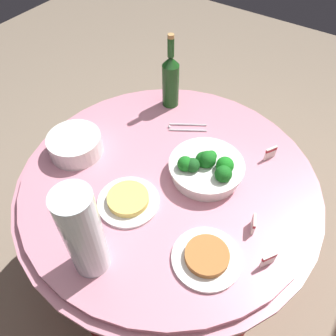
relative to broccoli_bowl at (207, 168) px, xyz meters
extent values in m
plane|color=gray|center=(0.09, -0.11, -0.78)|extent=(6.00, 6.00, 0.00)
cylinder|color=maroon|center=(0.09, -0.11, -0.44)|extent=(1.01, 1.01, 0.69)
cylinder|color=pink|center=(0.09, -0.11, -0.08)|extent=(1.16, 1.16, 0.02)
cylinder|color=pink|center=(0.09, -0.11, -0.06)|extent=(1.10, 1.10, 0.03)
cylinder|color=white|center=(0.00, 0.00, -0.02)|extent=(0.26, 0.26, 0.05)
cylinder|color=white|center=(0.00, 0.00, 0.01)|extent=(0.28, 0.28, 0.01)
sphere|color=#19701E|center=(0.00, 0.00, 0.03)|extent=(0.04, 0.04, 0.04)
sphere|color=#19751E|center=(0.06, -0.06, 0.04)|extent=(0.06, 0.06, 0.06)
sphere|color=#19781E|center=(-0.04, -0.01, 0.03)|extent=(0.04, 0.04, 0.04)
sphere|color=#196C1E|center=(0.02, 0.08, 0.04)|extent=(0.06, 0.06, 0.06)
sphere|color=#19531E|center=(0.05, -0.03, 0.03)|extent=(0.05, 0.05, 0.05)
sphere|color=#19841E|center=(-0.02, 0.06, 0.04)|extent=(0.06, 0.06, 0.06)
sphere|color=#197E1E|center=(-0.01, 0.01, 0.03)|extent=(0.04, 0.04, 0.04)
sphere|color=#19701E|center=(0.00, -0.02, 0.03)|extent=(0.06, 0.06, 0.06)
sphere|color=#196D1E|center=(0.00, 0.00, 0.04)|extent=(0.06, 0.06, 0.06)
cylinder|color=white|center=(0.18, -0.49, -0.04)|extent=(0.21, 0.21, 0.01)
cylinder|color=white|center=(0.18, -0.49, -0.03)|extent=(0.21, 0.21, 0.01)
cylinder|color=white|center=(0.18, -0.49, -0.02)|extent=(0.21, 0.21, 0.01)
cylinder|color=white|center=(0.18, -0.49, -0.01)|extent=(0.21, 0.21, 0.01)
cylinder|color=white|center=(0.18, -0.49, 0.00)|extent=(0.21, 0.21, 0.01)
cylinder|color=white|center=(0.18, -0.49, 0.01)|extent=(0.21, 0.21, 0.01)
cylinder|color=white|center=(0.18, -0.49, 0.02)|extent=(0.21, 0.21, 0.01)
cylinder|color=white|center=(0.18, -0.49, 0.03)|extent=(0.21, 0.21, 0.01)
cylinder|color=#194919|center=(-0.28, -0.35, 0.06)|extent=(0.07, 0.07, 0.20)
cone|color=#194919|center=(-0.28, -0.35, 0.18)|extent=(0.07, 0.07, 0.04)
cylinder|color=#194919|center=(-0.28, -0.35, 0.24)|extent=(0.03, 0.03, 0.08)
cylinder|color=#B2844C|center=(-0.28, -0.35, 0.28)|extent=(0.03, 0.03, 0.02)
cylinder|color=silver|center=(0.50, -0.12, 0.13)|extent=(0.11, 0.11, 0.34)
sphere|color=#E5B26B|center=(0.52, -0.12, 0.00)|extent=(0.06, 0.06, 0.06)
sphere|color=#E5B26B|center=(0.49, -0.10, 0.00)|extent=(0.06, 0.06, 0.06)
sphere|color=#E5B26B|center=(0.49, -0.13, 0.00)|extent=(0.06, 0.06, 0.06)
sphere|color=#72C64C|center=(0.52, -0.10, 0.05)|extent=(0.06, 0.06, 0.06)
sphere|color=#72C64C|center=(0.48, -0.11, 0.05)|extent=(0.06, 0.06, 0.06)
sphere|color=#72C64C|center=(0.50, -0.14, 0.05)|extent=(0.06, 0.06, 0.06)
sphere|color=red|center=(0.51, -0.10, 0.10)|extent=(0.06, 0.06, 0.06)
sphere|color=red|center=(0.48, -0.12, 0.10)|extent=(0.06, 0.06, 0.06)
sphere|color=red|center=(0.51, -0.13, 0.10)|extent=(0.06, 0.06, 0.06)
sphere|color=#E5B26B|center=(0.49, -0.10, 0.15)|extent=(0.06, 0.06, 0.06)
sphere|color=#E5B26B|center=(0.48, -0.13, 0.15)|extent=(0.06, 0.06, 0.06)
sphere|color=#E5B26B|center=(0.52, -0.12, 0.15)|extent=(0.06, 0.06, 0.06)
sphere|color=#72C64C|center=(0.48, -0.10, 0.21)|extent=(0.06, 0.06, 0.06)
sphere|color=#72C64C|center=(0.50, -0.14, 0.21)|extent=(0.06, 0.06, 0.06)
sphere|color=#72C64C|center=(0.52, -0.11, 0.21)|extent=(0.06, 0.06, 0.06)
cylinder|color=silver|center=(-0.20, -0.21, -0.04)|extent=(0.09, 0.14, 0.01)
cylinder|color=silver|center=(-0.17, -0.19, -0.04)|extent=(0.09, 0.14, 0.01)
sphere|color=silver|center=(-0.14, -0.26, -0.04)|extent=(0.01, 0.01, 0.01)
cylinder|color=white|center=(0.26, -0.16, -0.04)|extent=(0.22, 0.22, 0.01)
cylinder|color=#EACC60|center=(0.26, -0.16, -0.02)|extent=(0.15, 0.15, 0.02)
cylinder|color=white|center=(0.30, 0.17, -0.04)|extent=(0.22, 0.22, 0.01)
cylinder|color=#B77038|center=(0.30, 0.17, -0.02)|extent=(0.14, 0.14, 0.02)
cube|color=white|center=(0.11, 0.24, -0.02)|extent=(0.05, 0.03, 0.05)
cube|color=maroon|center=(0.11, 0.24, 0.00)|extent=(0.05, 0.03, 0.01)
cube|color=white|center=(0.20, 0.33, -0.02)|extent=(0.05, 0.03, 0.05)
cube|color=maroon|center=(0.20, 0.33, 0.00)|extent=(0.05, 0.03, 0.01)
cube|color=white|center=(-0.22, 0.16, -0.02)|extent=(0.05, 0.03, 0.05)
cube|color=maroon|center=(-0.22, 0.16, 0.00)|extent=(0.05, 0.03, 0.01)
camera|label=1|loc=(0.77, 0.35, 0.95)|focal=36.68mm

